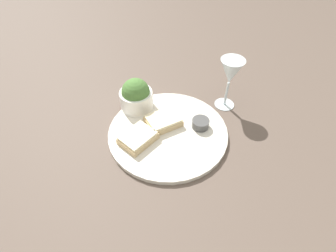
{
  "coord_description": "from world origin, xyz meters",
  "views": [
    {
      "loc": [
        0.14,
        0.5,
        0.57
      ],
      "look_at": [
        0.0,
        0.0,
        0.03
      ],
      "focal_mm": 28.0,
      "sensor_mm": 36.0,
      "label": 1
    }
  ],
  "objects_px": {
    "cheese_toast_near": "(163,121)",
    "wine_glass": "(231,74)",
    "salad_bowl": "(136,96)",
    "sauce_ramekin": "(201,123)",
    "cheese_toast_far": "(138,138)"
  },
  "relations": [
    {
      "from": "sauce_ramekin",
      "to": "cheese_toast_far",
      "type": "xyz_separation_m",
      "value": [
        0.19,
        0.01,
        -0.0
      ]
    },
    {
      "from": "cheese_toast_near",
      "to": "wine_glass",
      "type": "height_order",
      "value": "wine_glass"
    },
    {
      "from": "salad_bowl",
      "to": "sauce_ramekin",
      "type": "distance_m",
      "value": 0.22
    },
    {
      "from": "salad_bowl",
      "to": "sauce_ramekin",
      "type": "bearing_deg",
      "value": 139.65
    },
    {
      "from": "sauce_ramekin",
      "to": "wine_glass",
      "type": "height_order",
      "value": "wine_glass"
    },
    {
      "from": "salad_bowl",
      "to": "sauce_ramekin",
      "type": "height_order",
      "value": "salad_bowl"
    },
    {
      "from": "sauce_ramekin",
      "to": "cheese_toast_near",
      "type": "xyz_separation_m",
      "value": [
        0.1,
        -0.04,
        -0.0
      ]
    },
    {
      "from": "cheese_toast_near",
      "to": "cheese_toast_far",
      "type": "distance_m",
      "value": 0.1
    },
    {
      "from": "cheese_toast_near",
      "to": "wine_glass",
      "type": "relative_size",
      "value": 0.66
    },
    {
      "from": "salad_bowl",
      "to": "sauce_ramekin",
      "type": "relative_size",
      "value": 2.01
    },
    {
      "from": "sauce_ramekin",
      "to": "cheese_toast_far",
      "type": "bearing_deg",
      "value": 1.85
    },
    {
      "from": "cheese_toast_near",
      "to": "cheese_toast_far",
      "type": "xyz_separation_m",
      "value": [
        0.09,
        0.05,
        -0.0
      ]
    },
    {
      "from": "cheese_toast_near",
      "to": "wine_glass",
      "type": "xyz_separation_m",
      "value": [
        -0.22,
        -0.05,
        0.1
      ]
    },
    {
      "from": "wine_glass",
      "to": "salad_bowl",
      "type": "bearing_deg",
      "value": -10.7
    },
    {
      "from": "salad_bowl",
      "to": "cheese_toast_near",
      "type": "bearing_deg",
      "value": 121.42
    }
  ]
}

